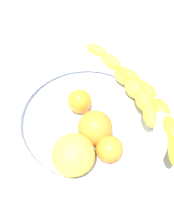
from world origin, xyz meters
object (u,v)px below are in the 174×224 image
object	(u,v)px
apple_yellow	(71,154)
orange_mid_left	(95,128)
fruit_bowl	(87,118)
orange_mid_right	(80,101)
banana_draped_right	(156,108)
banana_draped_left	(126,80)
orange_front	(109,149)

from	to	relation	value
apple_yellow	orange_mid_left	bearing A→B (deg)	-112.95
fruit_bowl	orange_mid_right	bearing A→B (deg)	-49.66
fruit_bowl	orange_mid_right	xyz separation A→B (cm)	(2.23, -2.63, 1.68)
banana_draped_right	orange_mid_right	size ratio (longest dim) A/B	4.26
orange_mid_right	apple_yellow	xyz separation A→B (cm)	(-1.86, 12.45, 1.24)
fruit_bowl	apple_yellow	size ratio (longest dim) A/B	4.40
orange_mid_right	apple_yellow	bearing A→B (deg)	98.52
banana_draped_left	fruit_bowl	bearing A→B (deg)	58.26
banana_draped_left	apple_yellow	xyz separation A→B (cm)	(6.58, 19.87, 0.62)
fruit_bowl	apple_yellow	distance (cm)	10.26
fruit_bowl	orange_mid_left	xyz separation A→B (cm)	(-2.36, 3.38, 2.48)
orange_front	apple_yellow	bearing A→B (deg)	27.44
banana_draped_right	apple_yellow	size ratio (longest dim) A/B	2.85
banana_draped_left	apple_yellow	size ratio (longest dim) A/B	2.73
banana_draped_left	apple_yellow	bearing A→B (deg)	71.68
orange_mid_left	fruit_bowl	bearing A→B (deg)	-55.07
banana_draped_right	orange_front	world-z (taller)	orange_front
orange_mid_left	apple_yellow	size ratio (longest dim) A/B	0.88
banana_draped_left	orange_mid_right	size ratio (longest dim) A/B	4.07
banana_draped_left	banana_draped_right	xyz separation A→B (cm)	(-6.93, 5.64, -0.46)
orange_front	orange_mid_right	xyz separation A→B (cm)	(8.02, -9.26, 0.01)
orange_front	banana_draped_left	bearing A→B (deg)	-91.46
fruit_bowl	banana_draped_left	bearing A→B (deg)	-121.74
orange_front	orange_mid_left	size ratio (longest dim) A/B	0.76
apple_yellow	banana_draped_left	bearing A→B (deg)	-108.32
orange_mid_left	apple_yellow	bearing A→B (deg)	67.05
orange_front	orange_mid_left	distance (cm)	4.79
orange_front	banana_draped_right	bearing A→B (deg)	-123.69
banana_draped_left	apple_yellow	world-z (taller)	apple_yellow
fruit_bowl	orange_mid_right	distance (cm)	3.83
fruit_bowl	apple_yellow	bearing A→B (deg)	87.87
orange_front	orange_mid_right	size ratio (longest dim) A/B	0.99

